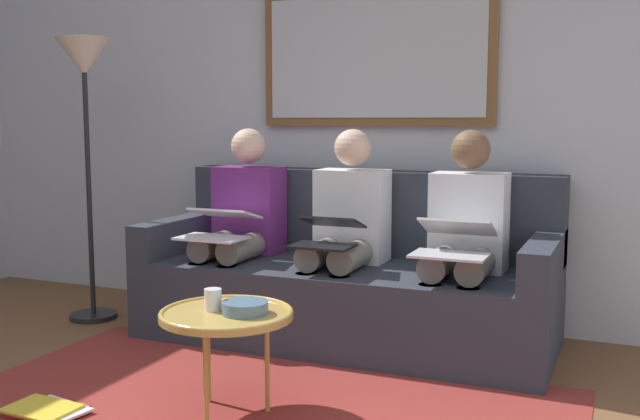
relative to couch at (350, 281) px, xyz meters
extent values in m
cube|color=#B7BCC6|center=(0.00, -0.48, 0.99)|extent=(6.00, 0.12, 2.60)
cube|color=maroon|center=(0.00, 1.27, -0.31)|extent=(2.60, 1.80, 0.01)
cube|color=#2D333D|center=(0.00, 0.07, -0.10)|extent=(2.20, 0.90, 0.42)
cube|color=#2D333D|center=(0.00, -0.28, 0.35)|extent=(2.20, 0.20, 0.48)
cube|color=#2D333D|center=(-1.03, 0.07, 0.21)|extent=(0.14, 0.90, 0.20)
cube|color=#2D333D|center=(1.03, 0.07, 0.21)|extent=(0.14, 0.90, 0.20)
cube|color=brown|center=(0.00, -0.39, 1.24)|extent=(1.40, 0.04, 0.80)
cube|color=#B2B7BC|center=(0.00, -0.37, 1.24)|extent=(1.30, 0.01, 0.70)
cylinder|color=tan|center=(0.07, 1.22, 0.10)|extent=(0.54, 0.54, 0.03)
torus|color=tan|center=(0.07, 1.22, 0.11)|extent=(0.54, 0.54, 0.02)
cylinder|color=#B28E42|center=(0.07, 1.38, -0.11)|extent=(0.02, 0.02, 0.40)
cylinder|color=#B28E42|center=(-0.07, 1.14, -0.11)|extent=(0.02, 0.02, 0.40)
cylinder|color=#B28E42|center=(0.21, 1.14, -0.11)|extent=(0.02, 0.02, 0.40)
cylinder|color=silver|center=(0.13, 1.22, 0.16)|extent=(0.07, 0.07, 0.09)
cylinder|color=slate|center=(-0.02, 1.21, 0.14)|extent=(0.18, 0.18, 0.05)
cube|color=silver|center=(-0.64, -0.03, 0.36)|extent=(0.38, 0.22, 0.50)
sphere|color=brown|center=(-0.64, -0.03, 0.73)|extent=(0.20, 0.20, 0.20)
cylinder|color=gray|center=(-0.73, 0.18, 0.18)|extent=(0.14, 0.42, 0.14)
cylinder|color=gray|center=(-0.55, 0.18, 0.18)|extent=(0.14, 0.42, 0.14)
cylinder|color=gray|center=(-0.73, 0.39, -0.10)|extent=(0.11, 0.11, 0.42)
cylinder|color=gray|center=(-0.55, 0.39, -0.10)|extent=(0.11, 0.11, 0.42)
cube|color=silver|center=(-0.64, 0.39, 0.25)|extent=(0.35, 0.23, 0.01)
cube|color=silver|center=(-0.64, 0.23, 0.37)|extent=(0.35, 0.21, 0.10)
cube|color=#A5C6EA|center=(-0.64, 0.23, 0.37)|extent=(0.31, 0.19, 0.08)
cube|color=silver|center=(0.00, -0.03, 0.36)|extent=(0.38, 0.22, 0.50)
sphere|color=beige|center=(0.00, -0.03, 0.73)|extent=(0.20, 0.20, 0.20)
cylinder|color=gray|center=(-0.09, 0.18, 0.18)|extent=(0.14, 0.42, 0.14)
cylinder|color=gray|center=(0.09, 0.18, 0.18)|extent=(0.14, 0.42, 0.14)
cylinder|color=gray|center=(-0.09, 0.39, -0.10)|extent=(0.11, 0.11, 0.42)
cylinder|color=gray|center=(0.09, 0.39, -0.10)|extent=(0.11, 0.11, 0.42)
cube|color=black|center=(0.00, 0.39, 0.25)|extent=(0.30, 0.21, 0.01)
cube|color=black|center=(0.00, 0.25, 0.36)|extent=(0.30, 0.20, 0.08)
cube|color=#A5C6EA|center=(0.00, 0.26, 0.36)|extent=(0.27, 0.17, 0.06)
cube|color=#66236B|center=(0.64, -0.03, 0.36)|extent=(0.38, 0.22, 0.50)
sphere|color=beige|center=(0.64, -0.03, 0.73)|extent=(0.20, 0.20, 0.20)
cylinder|color=gray|center=(0.55, 0.18, 0.18)|extent=(0.14, 0.42, 0.14)
cylinder|color=gray|center=(0.73, 0.18, 0.18)|extent=(0.14, 0.42, 0.14)
cylinder|color=gray|center=(0.55, 0.39, -0.10)|extent=(0.11, 0.11, 0.42)
cylinder|color=gray|center=(0.73, 0.39, -0.10)|extent=(0.11, 0.11, 0.42)
cube|color=white|center=(0.64, 0.39, 0.25)|extent=(0.36, 0.23, 0.01)
cube|color=white|center=(0.64, 0.24, 0.37)|extent=(0.36, 0.22, 0.07)
cube|color=#A5C6EA|center=(0.64, 0.25, 0.37)|extent=(0.32, 0.19, 0.06)
cube|color=red|center=(0.75, 1.50, -0.30)|extent=(0.30, 0.22, 0.01)
cube|color=white|center=(0.72, 1.51, -0.29)|extent=(0.31, 0.25, 0.01)
cube|color=yellow|center=(0.75, 1.53, -0.28)|extent=(0.29, 0.21, 0.01)
cylinder|color=black|center=(1.55, 0.27, -0.30)|extent=(0.28, 0.28, 0.03)
cylinder|color=black|center=(1.55, 0.27, 0.44)|extent=(0.03, 0.03, 1.50)
cone|color=beige|center=(1.55, 0.27, 1.24)|extent=(0.32, 0.32, 0.22)
camera|label=1|loc=(-1.41, 3.71, 0.88)|focal=41.35mm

